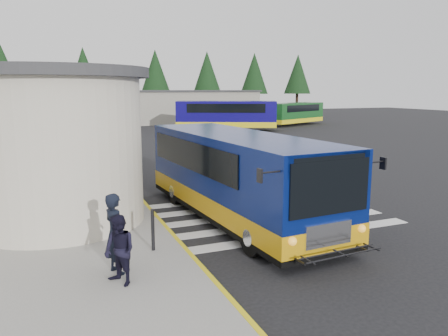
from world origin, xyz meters
name	(u,v)px	position (x,y,z in m)	size (l,w,h in m)	color
ground	(264,207)	(0.00, 0.00, 0.00)	(140.00, 140.00, 0.00)	black
sidewalk	(2,203)	(-9.00, 4.00, 0.07)	(10.00, 34.00, 0.15)	gray
curb_strip	(134,192)	(-4.05, 4.00, 0.08)	(0.12, 34.00, 0.16)	yellow
crosswalk	(261,214)	(-0.50, -0.80, 0.01)	(8.00, 5.35, 0.01)	silver
depot_building	(156,107)	(6.00, 42.00, 2.11)	(26.40, 8.40, 4.20)	gray
tree_line	(144,72)	(6.29, 50.00, 6.77)	(58.40, 4.40, 10.00)	black
transit_bus	(237,179)	(-1.52, -0.95, 1.37)	(3.83, 10.32, 2.86)	#071557
pedestrian_a	(115,233)	(-5.97, -4.21, 1.08)	(0.68, 0.45, 1.87)	black
pedestrian_b	(119,250)	(-5.98, -4.87, 0.92)	(0.75, 0.58, 1.54)	black
bollard	(153,230)	(-4.87, -3.14, 0.70)	(0.09, 0.09, 1.11)	black
far_bus_a	(226,114)	(10.38, 28.73, 1.74)	(10.65, 6.85, 2.67)	#0F0862
far_bus_b	(295,113)	(20.98, 32.41, 1.50)	(9.18, 6.05, 2.31)	#134A1B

